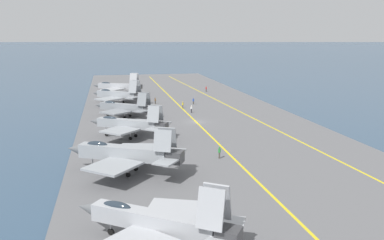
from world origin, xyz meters
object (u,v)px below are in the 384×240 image
object	(u,v)px
crew_green_vest	(219,152)
crew_yellow_vest	(183,105)
crew_brown_vest	(155,100)
crew_white_vest	(191,109)
parked_jet_nearest	(157,222)
parked_jet_sixth	(118,86)
crew_red_vest	(206,89)
parked_jet_fifth	(118,95)
parked_jet_fourth	(125,107)
parked_jet_third	(129,124)
crew_blue_vest	(193,101)
parked_jet_second	(125,153)

from	to	relation	value
crew_green_vest	crew_yellow_vest	xyz separation A→B (m)	(41.96, -2.24, -0.06)
crew_brown_vest	crew_white_vest	distance (m)	15.30
crew_yellow_vest	crew_white_vest	xyz separation A→B (m)	(-5.99, -0.97, 0.04)
crew_brown_vest	parked_jet_nearest	bearing A→B (deg)	173.48
parked_jet_sixth	crew_yellow_vest	size ratio (longest dim) A/B	9.32
crew_red_vest	parked_jet_fifth	bearing A→B (deg)	122.20
parked_jet_fourth	crew_red_vest	distance (m)	45.77
crew_white_vest	crew_yellow_vest	bearing A→B (deg)	9.21
parked_jet_fifth	crew_brown_vest	xyz separation A→B (m)	(-2.55, -9.51, -1.45)
parked_jet_fourth	parked_jet_sixth	bearing A→B (deg)	0.47
parked_jet_fourth	parked_jet_fifth	world-z (taller)	parked_jet_fifth
crew_yellow_vest	crew_white_vest	bearing A→B (deg)	-170.79
parked_jet_third	parked_jet_sixth	size ratio (longest dim) A/B	0.93
parked_jet_fourth	parked_jet_sixth	world-z (taller)	parked_jet_sixth
crew_yellow_vest	crew_red_vest	size ratio (longest dim) A/B	0.99
parked_jet_sixth	crew_brown_vest	size ratio (longest dim) A/B	8.95
crew_green_vest	crew_red_vest	distance (m)	71.55
crew_blue_vest	crew_white_vest	bearing A→B (deg)	165.92
parked_jet_second	parked_jet_fourth	bearing A→B (deg)	-2.32
parked_jet_fourth	parked_jet_fifth	bearing A→B (deg)	2.62
parked_jet_third	parked_jet_sixth	xyz separation A→B (m)	(55.14, 0.32, -0.09)
crew_white_vest	parked_jet_sixth	bearing A→B (deg)	25.11
parked_jet_nearest	crew_green_vest	bearing A→B (deg)	-27.31
parked_jet_nearest	parked_jet_second	size ratio (longest dim) A/B	0.93
parked_jet_third	parked_jet_fourth	distance (m)	18.63
parked_jet_fourth	crew_brown_vest	distance (m)	18.50
parked_jet_sixth	parked_jet_fourth	bearing A→B (deg)	-179.53
parked_jet_fourth	crew_green_vest	distance (m)	35.56
crew_green_vest	crew_white_vest	world-z (taller)	crew_green_vest
crew_yellow_vest	parked_jet_nearest	bearing A→B (deg)	167.65
parked_jet_fifth	parked_jet_third	bearing A→B (deg)	-178.65
parked_jet_nearest	parked_jet_sixth	size ratio (longest dim) A/B	0.95
parked_jet_second	crew_red_vest	xyz separation A→B (m)	(73.80, -28.91, -1.82)
parked_jet_nearest	parked_jet_fourth	world-z (taller)	parked_jet_nearest
parked_jet_fourth	crew_brown_vest	size ratio (longest dim) A/B	8.13
crew_brown_vest	crew_blue_vest	world-z (taller)	crew_brown_vest
parked_jet_fourth	crew_blue_vest	xyz separation A→B (m)	(13.88, -18.39, -1.34)
parked_jet_third	crew_red_vest	xyz separation A→B (m)	(55.26, -27.37, -1.67)
parked_jet_fifth	crew_yellow_vest	distance (m)	18.59
parked_jet_sixth	crew_red_vest	xyz separation A→B (m)	(0.12, -27.70, -1.58)
parked_jet_fourth	crew_green_vest	size ratio (longest dim) A/B	7.97
parked_jet_third	crew_green_vest	world-z (taller)	parked_jet_third
crew_green_vest	parked_jet_fourth	bearing A→B (deg)	20.36
parked_jet_nearest	parked_jet_third	world-z (taller)	parked_jet_nearest
parked_jet_fourth	crew_red_vest	world-z (taller)	parked_jet_fourth
parked_jet_third	parked_jet_nearest	bearing A→B (deg)	-179.58
crew_yellow_vest	crew_white_vest	distance (m)	6.06
crew_red_vest	parked_jet_nearest	bearing A→B (deg)	163.81
crew_white_vest	crew_red_vest	bearing A→B (deg)	-19.19
parked_jet_third	crew_white_vest	world-z (taller)	parked_jet_third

